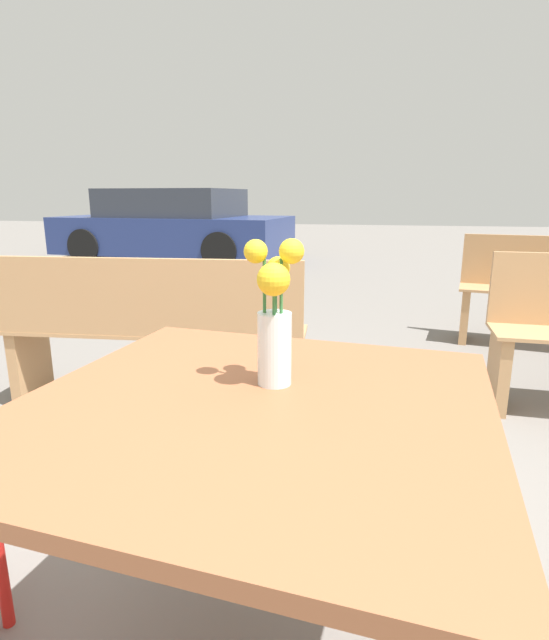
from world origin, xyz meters
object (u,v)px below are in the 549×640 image
Objects in this scene: flower_vase at (275,323)px; parked_car at (174,227)px; bench_middle at (151,329)px; table_front at (255,446)px.

parked_car reaches higher than flower_vase.
flower_vase is 0.19× the size of bench_middle.
flower_vase is 1.73m from bench_middle.
table_front is at bearing -66.00° from parked_car.
table_front is 0.26m from flower_vase.
table_front is 8.47m from parked_car.
bench_middle is at bearing 124.91° from flower_vase.
parked_car is at bearing 114.00° from table_front.
flower_vase is at bearing -55.09° from bench_middle.
flower_vase is at bearing -65.60° from parked_car.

